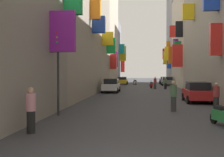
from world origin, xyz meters
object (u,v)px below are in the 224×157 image
at_px(pedestrian_near_left, 174,96).
at_px(pedestrian_far_away, 165,83).
at_px(parked_car_white, 111,85).
at_px(parked_car_red, 197,92).
at_px(parked_car_black, 165,80).
at_px(scooter_silver, 135,82).
at_px(pedestrian_near_right, 216,96).
at_px(parked_car_yellow, 122,80).
at_px(pedestrian_crossing, 31,110).
at_px(parked_car_grey, 167,81).
at_px(traffic_light_near_corner, 58,58).
at_px(scooter_green, 223,116).
at_px(pedestrian_mid_street, 155,83).
at_px(scooter_red, 151,85).

relative_size(pedestrian_near_left, pedestrian_far_away, 1.13).
xyz_separation_m(parked_car_white, parked_car_red, (7.63, -9.90, 0.01)).
height_order(parked_car_black, pedestrian_near_left, pedestrian_near_left).
relative_size(parked_car_red, pedestrian_near_left, 2.19).
height_order(parked_car_red, scooter_silver, parked_car_red).
relative_size(parked_car_black, pedestrian_near_right, 2.60).
bearing_deg(pedestrian_far_away, parked_car_white, -136.60).
bearing_deg(pedestrian_near_right, parked_car_yellow, 103.37).
xyz_separation_m(parked_car_black, pedestrian_crossing, (-8.32, -44.66, 0.15)).
bearing_deg(parked_car_red, parked_car_grey, 90.10).
bearing_deg(parked_car_red, pedestrian_crossing, -124.74).
relative_size(pedestrian_crossing, pedestrian_far_away, 1.09).
bearing_deg(pedestrian_far_away, traffic_light_near_corner, -107.42).
relative_size(pedestrian_crossing, traffic_light_near_corner, 0.39).
bearing_deg(pedestrian_near_right, scooter_green, -100.69).
bearing_deg(pedestrian_mid_street, parked_car_white, -128.72).
height_order(parked_car_red, scooter_green, parked_car_red).
bearing_deg(pedestrian_mid_street, parked_car_black, 81.33).
xyz_separation_m(parked_car_white, pedestrian_crossing, (-0.67, -21.87, 0.08)).
height_order(parked_car_yellow, pedestrian_far_away, pedestrian_far_away).
height_order(parked_car_black, pedestrian_near_right, pedestrian_near_right).
distance_m(pedestrian_near_right, traffic_light_near_corner, 9.60).
bearing_deg(parked_car_black, pedestrian_far_away, -94.03).
bearing_deg(parked_car_white, pedestrian_crossing, -91.75).
height_order(pedestrian_mid_street, traffic_light_near_corner, traffic_light_near_corner).
distance_m(scooter_red, scooter_green, 28.21).
height_order(scooter_red, pedestrian_mid_street, pedestrian_mid_street).
bearing_deg(scooter_silver, parked_car_black, 38.65).
bearing_deg(pedestrian_near_left, traffic_light_near_corner, -160.28).
bearing_deg(scooter_silver, parked_car_red, -79.09).
height_order(pedestrian_near_left, pedestrian_far_away, pedestrian_near_left).
bearing_deg(pedestrian_crossing, pedestrian_near_right, 40.87).
distance_m(parked_car_white, parked_car_red, 12.50).
bearing_deg(parked_car_black, pedestrian_near_left, -93.52).
relative_size(parked_car_red, parked_car_yellow, 0.94).
bearing_deg(pedestrian_near_left, pedestrian_crossing, -131.98).
bearing_deg(pedestrian_far_away, parked_car_red, -85.89).
xyz_separation_m(pedestrian_near_left, pedestrian_far_away, (1.16, 21.34, -0.11)).
relative_size(parked_car_white, parked_car_grey, 0.96).
height_order(scooter_green, pedestrian_far_away, pedestrian_far_away).
distance_m(parked_car_white, scooter_red, 9.66).
bearing_deg(parked_car_grey, traffic_light_near_corner, -103.88).
bearing_deg(scooter_silver, scooter_red, -75.67).
relative_size(parked_car_yellow, scooter_silver, 2.40).
relative_size(parked_car_white, parked_car_yellow, 1.00).
height_order(parked_car_grey, pedestrian_far_away, pedestrian_far_away).
distance_m(parked_car_red, pedestrian_far_away, 16.07).
height_order(scooter_silver, scooter_green, same).
bearing_deg(parked_car_black, parked_car_white, -108.55).
height_order(scooter_silver, pedestrian_near_left, pedestrian_near_left).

